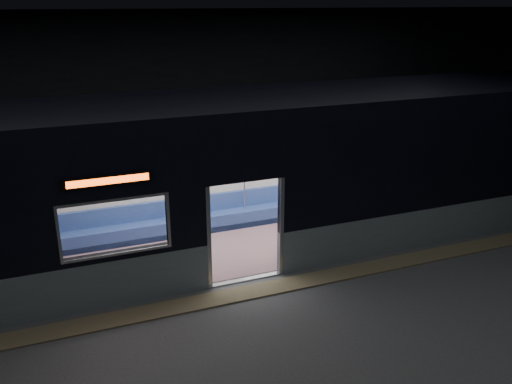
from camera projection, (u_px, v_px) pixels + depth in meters
station_floor at (266, 306)px, 9.75m from camera, size 24.00×14.00×0.01m
station_envelope at (268, 104)px, 8.53m from camera, size 24.00×14.00×5.00m
tactile_strip at (255, 291)px, 10.23m from camera, size 22.80×0.50×0.03m
metro_car at (220, 170)px, 11.36m from camera, size 18.00×3.04×3.35m
passenger at (353, 182)px, 13.97m from camera, size 0.41×0.67×1.32m
handbag at (358, 189)px, 13.83m from camera, size 0.33×0.31×0.13m
transit_map at (263, 161)px, 13.16m from camera, size 1.11×0.03×0.72m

